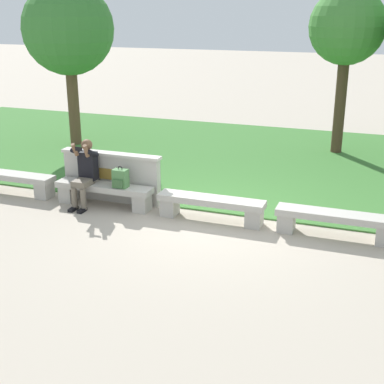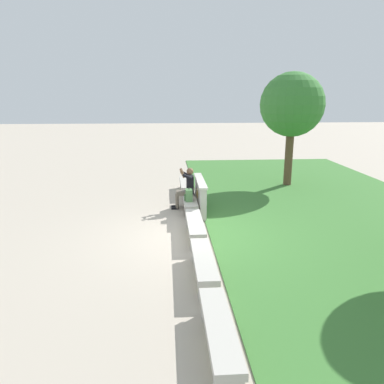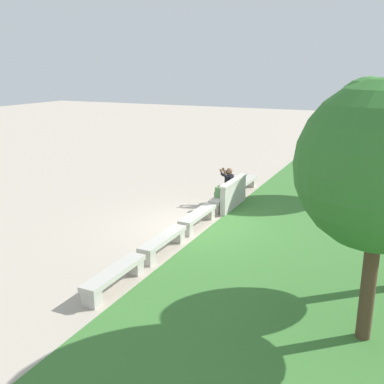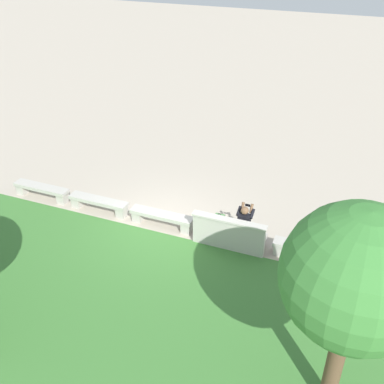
% 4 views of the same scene
% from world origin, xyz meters
% --- Properties ---
extents(ground_plane, '(80.00, 80.00, 0.00)m').
position_xyz_m(ground_plane, '(0.00, 0.00, 0.00)').
color(ground_plane, '#B2A593').
extents(grass_strip, '(22.90, 8.00, 0.03)m').
position_xyz_m(grass_strip, '(0.00, 4.38, 0.01)').
color(grass_strip, '#3D7533').
rests_on(grass_strip, ground).
extents(bench_main, '(2.00, 0.40, 0.45)m').
position_xyz_m(bench_main, '(-4.45, 0.00, 0.30)').
color(bench_main, '#B7B2A8').
rests_on(bench_main, ground).
extents(bench_near, '(2.00, 0.40, 0.45)m').
position_xyz_m(bench_near, '(-2.22, 0.00, 0.30)').
color(bench_near, '#B7B2A8').
rests_on(bench_near, ground).
extents(bench_mid, '(2.00, 0.40, 0.45)m').
position_xyz_m(bench_mid, '(0.00, 0.00, 0.30)').
color(bench_mid, '#B7B2A8').
rests_on(bench_mid, ground).
extents(bench_far, '(2.00, 0.40, 0.45)m').
position_xyz_m(bench_far, '(2.22, 0.00, 0.30)').
color(bench_far, '#B7B2A8').
rests_on(bench_far, ground).
extents(bench_end, '(2.00, 0.40, 0.45)m').
position_xyz_m(bench_end, '(4.45, 0.00, 0.30)').
color(bench_end, '#B7B2A8').
rests_on(bench_end, ground).
extents(backrest_wall_with_plaque, '(2.13, 0.24, 1.01)m').
position_xyz_m(backrest_wall_with_plaque, '(-2.22, 0.34, 0.52)').
color(backrest_wall_with_plaque, '#B7B2A8').
rests_on(backrest_wall_with_plaque, ground).
extents(person_photographer, '(0.47, 0.72, 1.32)m').
position_xyz_m(person_photographer, '(-2.57, -0.08, 0.74)').
color(person_photographer, black).
rests_on(person_photographer, ground).
extents(backpack, '(0.28, 0.24, 0.43)m').
position_xyz_m(backpack, '(-1.82, -0.05, 0.63)').
color(backpack, '#4C7F47').
rests_on(backpack, bench_near).
extents(tree_right_background, '(2.47, 2.47, 4.44)m').
position_xyz_m(tree_right_background, '(-5.46, 4.18, 3.17)').
color(tree_right_background, brown).
rests_on(tree_right_background, ground).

